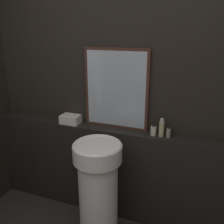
{
  "coord_description": "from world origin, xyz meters",
  "views": [
    {
      "loc": [
        0.74,
        -0.4,
        1.8
      ],
      "look_at": [
        0.01,
        1.52,
        1.11
      ],
      "focal_mm": 40.0,
      "sensor_mm": 36.0,
      "label": 1
    }
  ],
  "objects_px": {
    "shampoo_bottle": "(153,130)",
    "lotion_bottle": "(168,132)",
    "pedestal_sink": "(98,192)",
    "mirror": "(117,89)",
    "towel_stack": "(71,119)",
    "conditioner_bottle": "(162,128)"
  },
  "relations": [
    {
      "from": "pedestal_sink",
      "to": "towel_stack",
      "type": "xyz_separation_m",
      "value": [
        -0.46,
        0.4,
        0.45
      ]
    },
    {
      "from": "shampoo_bottle",
      "to": "pedestal_sink",
      "type": "bearing_deg",
      "value": -131.37
    },
    {
      "from": "mirror",
      "to": "pedestal_sink",
      "type": "bearing_deg",
      "value": -88.91
    },
    {
      "from": "towel_stack",
      "to": "lotion_bottle",
      "type": "distance_m",
      "value": 0.95
    },
    {
      "from": "towel_stack",
      "to": "conditioner_bottle",
      "type": "distance_m",
      "value": 0.89
    },
    {
      "from": "shampoo_bottle",
      "to": "towel_stack",
      "type": "bearing_deg",
      "value": -180.0
    },
    {
      "from": "mirror",
      "to": "lotion_bottle",
      "type": "distance_m",
      "value": 0.59
    },
    {
      "from": "towel_stack",
      "to": "conditioner_bottle",
      "type": "xyz_separation_m",
      "value": [
        0.89,
        0.0,
        0.03
      ]
    },
    {
      "from": "mirror",
      "to": "conditioner_bottle",
      "type": "bearing_deg",
      "value": -7.93
    },
    {
      "from": "lotion_bottle",
      "to": "shampoo_bottle",
      "type": "bearing_deg",
      "value": 180.0
    },
    {
      "from": "towel_stack",
      "to": "conditioner_bottle",
      "type": "bearing_deg",
      "value": 0.0
    },
    {
      "from": "towel_stack",
      "to": "mirror",
      "type": "bearing_deg",
      "value": 7.56
    },
    {
      "from": "lotion_bottle",
      "to": "pedestal_sink",
      "type": "bearing_deg",
      "value": -140.2
    },
    {
      "from": "pedestal_sink",
      "to": "mirror",
      "type": "distance_m",
      "value": 0.9
    },
    {
      "from": "pedestal_sink",
      "to": "conditioner_bottle",
      "type": "distance_m",
      "value": 0.76
    },
    {
      "from": "mirror",
      "to": "lotion_bottle",
      "type": "height_order",
      "value": "mirror"
    },
    {
      "from": "towel_stack",
      "to": "lotion_bottle",
      "type": "relative_size",
      "value": 1.88
    },
    {
      "from": "towel_stack",
      "to": "shampoo_bottle",
      "type": "height_order",
      "value": "shampoo_bottle"
    },
    {
      "from": "conditioner_bottle",
      "to": "lotion_bottle",
      "type": "bearing_deg",
      "value": 0.0
    },
    {
      "from": "shampoo_bottle",
      "to": "lotion_bottle",
      "type": "distance_m",
      "value": 0.13
    },
    {
      "from": "conditioner_bottle",
      "to": "pedestal_sink",
      "type": "bearing_deg",
      "value": -136.37
    },
    {
      "from": "shampoo_bottle",
      "to": "lotion_bottle",
      "type": "bearing_deg",
      "value": -0.0
    }
  ]
}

